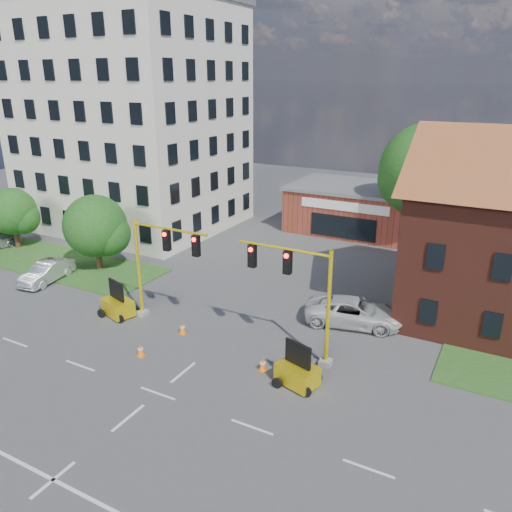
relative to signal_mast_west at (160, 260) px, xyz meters
name	(u,v)px	position (x,y,z in m)	size (l,w,h in m)	color
ground	(158,393)	(4.36, -6.00, -3.92)	(120.00, 120.00, 0.00)	#48474A
grass_verge_nw	(41,258)	(-15.64, 4.00, -3.88)	(22.00, 6.00, 0.08)	#264F1D
lane_markings	(112,431)	(4.36, -9.00, -3.91)	(60.00, 36.00, 0.01)	silver
office_block	(130,117)	(-15.64, 15.91, 6.39)	(18.40, 15.40, 20.60)	silver
brick_shop	(357,208)	(4.36, 23.99, -1.76)	(12.40, 8.40, 4.30)	maroon
tree_large	(433,175)	(11.26, 21.08, 2.47)	(8.23, 7.84, 10.59)	#322212
tree_nw_front	(99,228)	(-9.41, 4.58, -0.62)	(4.90, 4.67, 5.78)	#322212
tree_nw_rear	(15,213)	(-19.44, 5.08, -0.86)	(4.15, 3.95, 5.18)	#322212
signal_mast_west	(160,260)	(0.00, 0.00, 0.00)	(5.30, 0.60, 6.20)	gray
signal_mast_east	(298,288)	(8.71, 0.00, 0.00)	(5.30, 0.60, 6.20)	gray
trailer_west	(118,305)	(-2.88, -0.75, -3.23)	(2.24, 1.81, 2.21)	yellow
trailer_east	(297,373)	(9.79, -2.28, -3.24)	(2.18, 1.75, 2.16)	yellow
cone_a	(141,350)	(1.47, -3.79, -3.58)	(0.40, 0.40, 0.70)	orange
cone_b	(182,328)	(1.96, -0.77, -3.58)	(0.40, 0.40, 0.70)	orange
cone_c	(263,364)	(7.76, -1.96, -3.58)	(0.40, 0.40, 0.70)	orange
cone_d	(294,346)	(8.38, 0.43, -3.58)	(0.40, 0.40, 0.70)	orange
pickup_white	(354,312)	(10.21, 5.01, -3.13)	(2.63, 5.71, 1.59)	silver
sedan_silver_front	(47,272)	(-11.21, 0.96, -3.19)	(1.55, 4.46, 1.47)	#B5B9BE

